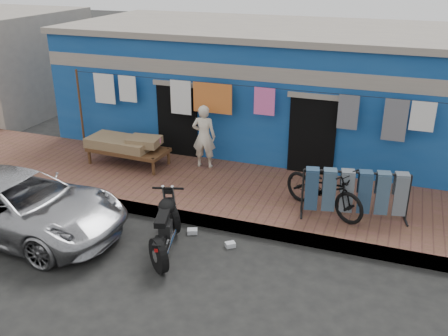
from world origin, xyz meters
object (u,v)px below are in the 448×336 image
car (19,204)px  jeans_rack (355,194)px  bicycle (324,184)px  motorcycle (165,225)px  seated_person (204,136)px  charpoy (128,151)px

car → jeans_rack: 6.60m
bicycle → motorcycle: size_ratio=1.08×
car → motorcycle: size_ratio=2.49×
bicycle → car: bearing=143.5°
car → bicycle: (5.52, 2.48, 0.25)m
seated_person → jeans_rack: seated_person is taller
bicycle → motorcycle: bearing=159.1°
bicycle → charpoy: 5.12m
bicycle → jeans_rack: 0.62m
bicycle → motorcycle: bicycle is taller
bicycle → jeans_rack: (0.61, -0.03, -0.11)m
charpoy → jeans_rack: 5.73m
car → bicycle: bicycle is taller
motorcycle → jeans_rack: jeans_rack is taller
car → charpoy: car is taller
motorcycle → charpoy: (-2.51, 2.99, 0.06)m
seated_person → bicycle: seated_person is taller
bicycle → charpoy: size_ratio=0.90×
motorcycle → jeans_rack: 3.78m
motorcycle → charpoy: bearing=113.5°
seated_person → jeans_rack: bearing=151.3°
seated_person → jeans_rack: 4.05m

